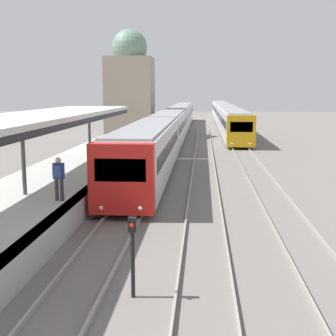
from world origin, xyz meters
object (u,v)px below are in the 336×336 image
at_px(person_on_platform, 58,175).
at_px(train_near, 175,122).
at_px(train_far, 225,113).
at_px(signal_post_near, 133,249).

height_order(person_on_platform, train_near, train_near).
relative_size(train_far, signal_post_near, 32.12).
bearing_deg(person_on_platform, signal_post_near, -58.46).
xyz_separation_m(person_on_platform, train_far, (8.77, 57.24, -0.20)).
relative_size(person_on_platform, train_far, 0.03).
height_order(person_on_platform, signal_post_near, person_on_platform).
bearing_deg(train_near, train_far, 73.20).
bearing_deg(train_far, signal_post_near, -94.56).
bearing_deg(signal_post_near, train_far, 85.44).
bearing_deg(person_on_platform, train_near, 86.41).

